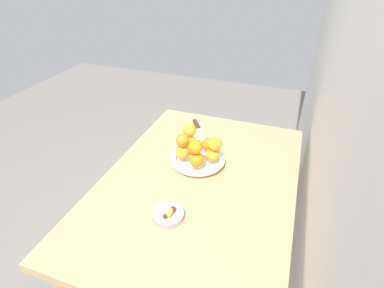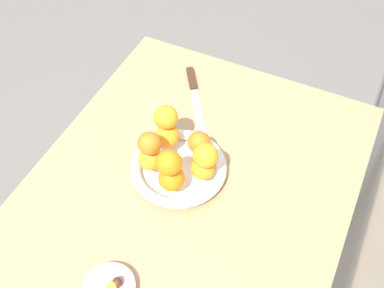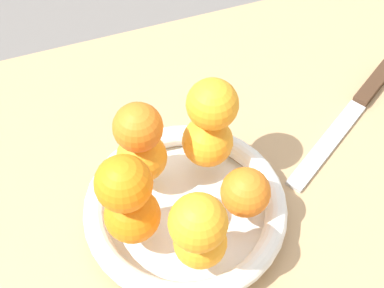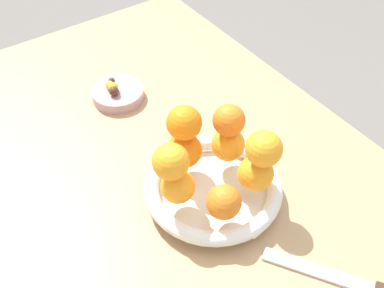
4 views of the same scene
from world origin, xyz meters
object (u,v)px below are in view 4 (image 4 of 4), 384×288
candy_dish (118,94)px  orange_7 (184,123)px  candy_ball_1 (112,81)px  candy_ball_2 (113,87)px  fruit_bowl (213,189)px  orange_5 (229,120)px  orange_4 (228,145)px  orange_6 (264,149)px  orange_2 (224,202)px  knife (363,286)px  orange_3 (256,173)px  dining_table (163,199)px  orange_8 (171,162)px  orange_0 (184,150)px  candy_ball_0 (110,85)px  orange_1 (178,186)px  candy_ball_3 (114,91)px

candy_dish → orange_7: bearing=178.4°
candy_ball_1 → candy_ball_2: candy_ball_2 is taller
orange_7 → candy_ball_1: size_ratio=4.06×
fruit_bowl → orange_5: bearing=-57.7°
orange_4 → candy_ball_1: 0.33m
orange_6 → orange_7: 0.14m
orange_2 → candy_ball_2: orange_2 is taller
candy_dish → orange_5: bearing=-168.7°
orange_2 → knife: size_ratio=0.25×
orange_2 → orange_3: bearing=-78.1°
dining_table → orange_8: size_ratio=18.69×
orange_0 → dining_table: bearing=32.2°
candy_ball_2 → knife: (-0.60, -0.10, -0.03)m
orange_8 → candy_ball_1: 0.37m
candy_dish → knife: size_ratio=0.48×
candy_dish → orange_3: 0.39m
orange_2 → candy_ball_2: size_ratio=2.64×
orange_7 → knife: (-0.34, -0.09, -0.13)m
orange_6 → orange_7: (0.12, 0.07, 0.00)m
orange_2 → orange_7: 0.14m
orange_0 → candy_ball_1: (0.29, -0.01, -0.04)m
orange_2 → orange_3: (0.02, -0.08, 0.00)m
fruit_bowl → candy_dish: fruit_bowl is taller
orange_2 → candy_ball_0: size_ratio=3.18×
candy_ball_0 → orange_4: bearing=-167.2°
orange_5 → knife: 0.33m
orange_3 → orange_8: orange_8 is taller
orange_1 → orange_5: size_ratio=1.03×
orange_7 → knife: 0.37m
orange_5 → orange_7: bearing=63.5°
orange_7 → candy_ball_1: orange_7 is taller
orange_3 → candy_ball_0: bearing=9.7°
orange_2 → candy_ball_1: bearing=-2.9°
orange_4 → orange_6: 0.10m
fruit_bowl → orange_0: orange_0 is taller
orange_2 → candy_ball_2: 0.40m
fruit_bowl → candy_ball_3: bearing=3.3°
dining_table → orange_6: bearing=-148.2°
orange_5 → candy_ball_3: size_ratio=2.71×
orange_2 → knife: (-0.21, -0.11, -0.06)m
orange_5 → candy_ball_2: size_ratio=2.59×
orange_8 → knife: 0.34m
orange_0 → candy_ball_0: (0.28, 0.00, -0.04)m
orange_4 → candy_ball_0: bearing=12.8°
orange_3 → orange_5: (0.08, -0.00, 0.06)m
fruit_bowl → dining_table: bearing=21.1°
orange_5 → candy_ball_1: bearing=10.4°
dining_table → orange_8: orange_8 is taller
orange_5 → orange_2: bearing=140.0°
orange_7 → knife: bearing=-164.3°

